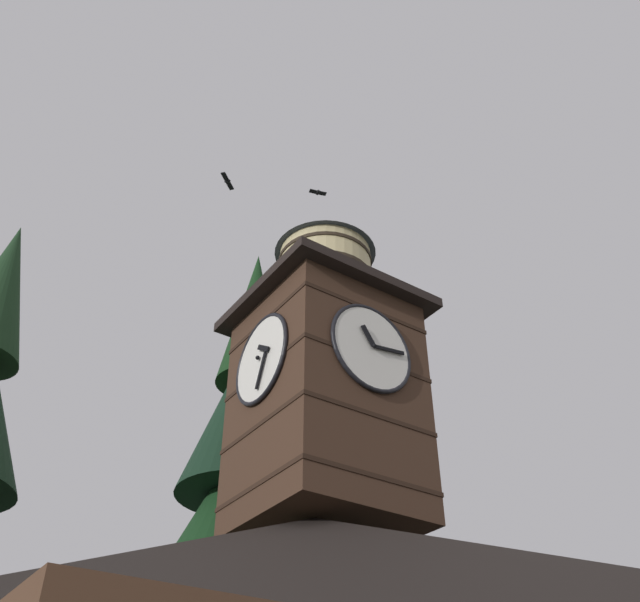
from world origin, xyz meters
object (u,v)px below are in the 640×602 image
clock_tower (326,375)px  flying_bird_high (318,192)px  pine_tree_behind (238,566)px  flying_bird_low (227,181)px

clock_tower → flying_bird_high: (-2.25, -3.69, 10.40)m
clock_tower → flying_bird_high: bearing=-121.4°
pine_tree_behind → clock_tower: bearing=84.5°
flying_bird_low → flying_bird_high: bearing=-162.0°
clock_tower → flying_bird_low: size_ratio=13.08×
clock_tower → flying_bird_high: flying_bird_high is taller
pine_tree_behind → flying_bird_low: 11.13m
clock_tower → flying_bird_high: 11.26m
pine_tree_behind → flying_bird_low: bearing=43.2°
pine_tree_behind → flying_bird_high: bearing=152.4°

